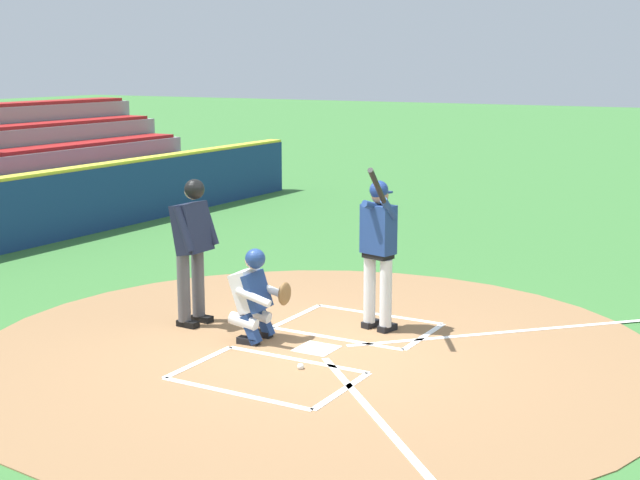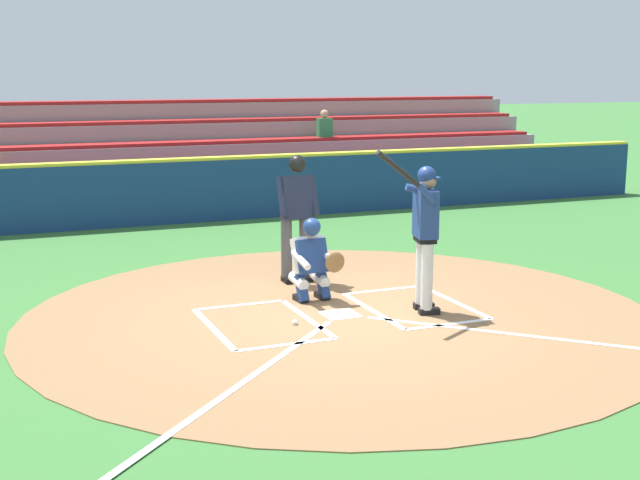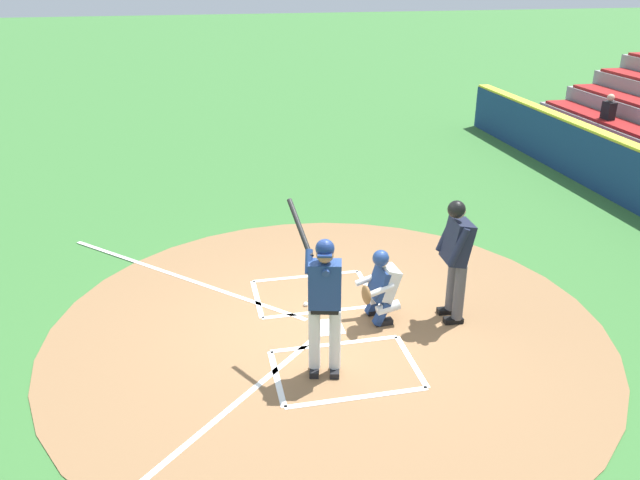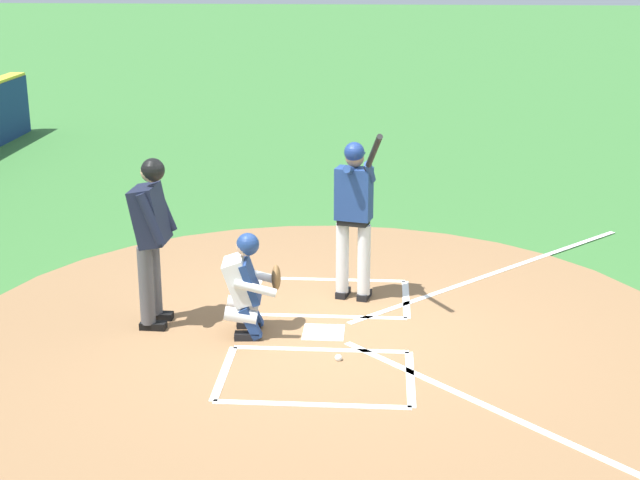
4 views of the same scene
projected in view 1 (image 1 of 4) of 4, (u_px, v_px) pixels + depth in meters
The scene contains 7 objects.
ground_plane at pixel (317, 350), 10.42m from camera, with size 120.00×120.00×0.00m, color #387033.
dirt_circle at pixel (317, 349), 10.42m from camera, with size 8.00×8.00×0.01m, color olive.
home_plate_and_chalk at pixel (385, 361), 9.99m from camera, with size 7.93×4.91×0.01m.
batter at pixel (378, 244), 10.94m from camera, with size 1.05×0.54×2.13m.
catcher at pixel (255, 293), 10.64m from camera, with size 0.62×0.61×1.13m.
plate_umpire at pixel (192, 242), 11.19m from camera, with size 0.59×0.42×1.86m.
baseball at pixel (301, 367), 9.73m from camera, with size 0.07×0.07×0.07m, color white.
Camera 1 is at (8.66, 4.95, 3.28)m, focal length 50.55 mm.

